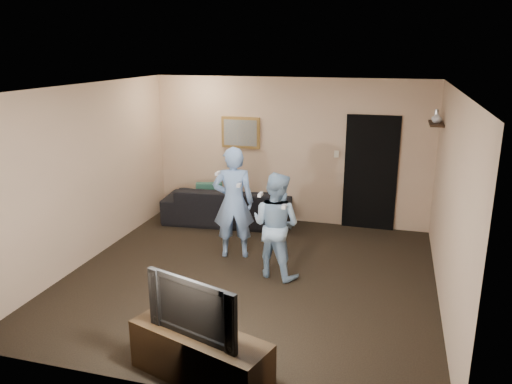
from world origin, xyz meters
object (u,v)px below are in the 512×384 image
(sofa, at_px, (228,205))
(wii_player_left, at_px, (233,203))
(wii_player_right, at_px, (276,225))
(television, at_px, (198,305))
(tv_console, at_px, (200,356))

(sofa, relative_size, wii_player_left, 1.34)
(wii_player_right, bearing_deg, wii_player_left, 147.19)
(television, relative_size, wii_player_right, 0.68)
(tv_console, bearing_deg, wii_player_left, 120.00)
(television, bearing_deg, wii_player_right, 104.49)
(tv_console, relative_size, wii_player_left, 0.84)
(wii_player_right, bearing_deg, sofa, 125.24)
(tv_console, relative_size, television, 1.41)
(wii_player_left, bearing_deg, television, -78.03)
(tv_console, bearing_deg, television, 18.03)
(wii_player_left, bearing_deg, sofa, 112.30)
(wii_player_left, bearing_deg, wii_player_right, -32.81)
(tv_console, distance_m, wii_player_left, 3.06)
(sofa, bearing_deg, wii_player_right, 120.10)
(television, distance_m, wii_player_right, 2.44)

